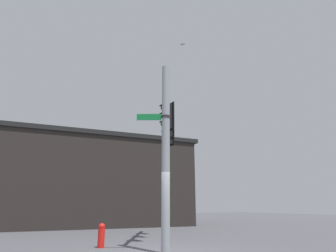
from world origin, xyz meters
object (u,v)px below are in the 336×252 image
street_name_sign (159,117)px  traffic_light_nearest_pole (167,116)px  bird_flying (183,44)px  traffic_light_mid_outer (168,134)px  fire_hydrant (101,235)px  traffic_light_mid_inner (168,126)px

street_name_sign → traffic_light_nearest_pole: bearing=-37.5°
bird_flying → street_name_sign: bearing=131.3°
traffic_light_mid_outer → fire_hydrant: bearing=117.3°
street_name_sign → traffic_light_mid_outer: bearing=-33.2°
traffic_light_mid_outer → bird_flying: 4.51m
bird_flying → fire_hydrant: size_ratio=0.32×
street_name_sign → fire_hydrant: street_name_sign is taller
traffic_light_mid_inner → traffic_light_mid_outer: size_ratio=1.00×
fire_hydrant → traffic_light_mid_outer: bearing=-62.7°
traffic_light_nearest_pole → fire_hydrant: bearing=73.1°
traffic_light_nearest_pole → street_name_sign: bearing=142.5°
traffic_light_mid_inner → bird_flying: bird_flying is taller
traffic_light_nearest_pole → traffic_light_mid_inner: 1.56m
traffic_light_nearest_pole → fire_hydrant: (0.69, 2.27, -4.58)m
street_name_sign → bird_flying: bearing=-48.7°
traffic_light_mid_outer → fire_hydrant: traffic_light_mid_outer is taller
traffic_light_nearest_pole → bird_flying: bearing=-65.3°
street_name_sign → bird_flying: size_ratio=3.94×
traffic_light_mid_outer → traffic_light_mid_inner: bearing=149.4°
traffic_light_nearest_pole → street_name_sign: (-1.51, 1.16, -0.60)m
traffic_light_nearest_pole → traffic_light_mid_inner: same height
traffic_light_nearest_pole → traffic_light_mid_outer: (2.68, -1.59, 0.00)m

